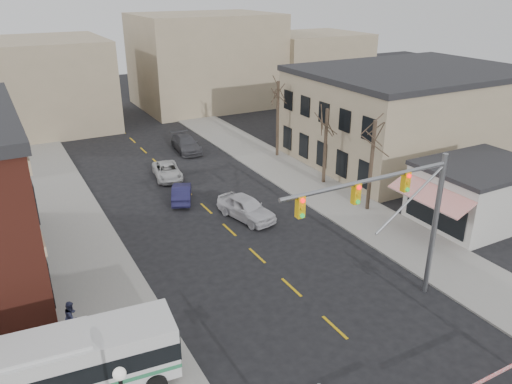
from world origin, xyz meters
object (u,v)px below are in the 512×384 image
car_b (182,193)px  pedestrian_near (166,344)px  car_c (167,171)px  car_a (246,208)px  transit_bus (36,373)px  pedestrian_far (72,317)px  traffic_signal_mast (400,207)px  car_d (186,144)px

car_b → pedestrian_near: bearing=89.7°
car_c → car_a: bearing=-68.4°
car_a → pedestrian_near: (-9.95, -11.40, 0.11)m
transit_bus → pedestrian_near: (5.29, -0.07, -0.67)m
pedestrian_near → car_b: bearing=-13.6°
car_c → car_b: bearing=-88.1°
car_c → pedestrian_near: (-7.66, -21.80, 0.32)m
car_c → pedestrian_far: 20.84m
car_a → car_b: bearing=106.5°
transit_bus → pedestrian_near: bearing=-0.7°
traffic_signal_mast → pedestrian_near: (-11.68, 1.49, -4.77)m
car_b → car_c: size_ratio=0.88×
transit_bus → car_a: 19.00m
transit_bus → traffic_signal_mast: 17.52m
transit_bus → pedestrian_near: size_ratio=6.73×
car_b → pedestrian_near: pedestrian_near is taller
car_a → car_b: (-2.95, 5.20, -0.18)m
car_b → pedestrian_far: bearing=73.1°
car_b → car_c: bearing=-74.6°
car_b → traffic_signal_mast: bearing=127.1°
traffic_signal_mast → pedestrian_near: bearing=172.7°
pedestrian_near → pedestrian_far: (-3.32, 4.09, -0.00)m
traffic_signal_mast → car_d: (0.17, 29.58, -4.96)m
car_c → pedestrian_near: 23.11m
car_c → pedestrian_near: size_ratio=2.74×
car_d → pedestrian_near: bearing=-108.0°
car_c → pedestrian_near: bearing=-100.2°
traffic_signal_mast → car_b: traffic_signal_mast is taller
traffic_signal_mast → pedestrian_far: traffic_signal_mast is taller
transit_bus → traffic_signal_mast: bearing=-5.3°
car_a → car_b: car_a is taller
car_a → car_b: size_ratio=1.23×
transit_bus → pedestrian_near: transit_bus is taller
pedestrian_near → car_d: bearing=-13.6°
car_b → pedestrian_near: 18.02m
car_d → pedestrian_far: size_ratio=3.14×
car_c → pedestrian_far: size_ratio=2.75×
car_a → pedestrian_near: 15.13m
transit_bus → car_b: bearing=53.4°
traffic_signal_mast → car_b: size_ratio=2.41×
transit_bus → car_b: size_ratio=2.80×
traffic_signal_mast → car_a: traffic_signal_mast is taller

